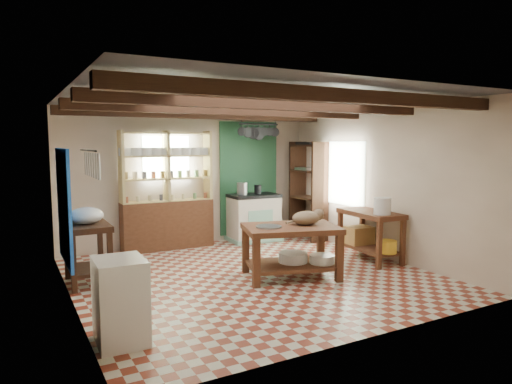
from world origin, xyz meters
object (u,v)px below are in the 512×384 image
cat (306,218)px  stove (253,217)px  prep_table (88,254)px  white_cabinet (120,301)px  work_table (291,251)px  right_counter (370,236)px

cat → stove: bearing=86.0°
prep_table → stove: bearing=21.9°
prep_table → white_cabinet: (-0.02, -2.18, -0.00)m
work_table → right_counter: bearing=22.4°
work_table → stove: size_ratio=1.39×
stove → prep_table: 3.65m
work_table → prep_table: bearing=173.8°
stove → right_counter: 2.50m
right_counter → cat: size_ratio=2.61×
white_cabinet → work_table: bearing=22.8°
prep_table → right_counter: (4.38, -0.93, -0.01)m
work_table → white_cabinet: (-2.69, -1.07, 0.04)m
work_table → prep_table: prep_table is taller
white_cabinet → prep_table: bearing=90.7°
prep_table → right_counter: 4.48m
right_counter → white_cabinet: bearing=-159.8°
stove → work_table: bearing=-104.3°
stove → cat: bearing=-98.7°
white_cabinet → right_counter: bearing=17.0°
white_cabinet → right_counter: white_cabinet is taller
white_cabinet → right_counter: size_ratio=0.73×
white_cabinet → cat: bearing=20.7°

